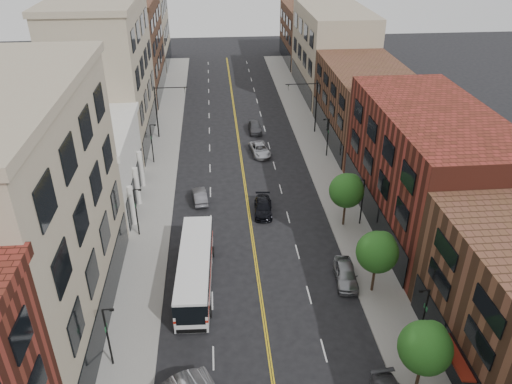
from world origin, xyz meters
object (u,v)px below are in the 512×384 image
object	(u,v)px
car_lane_b	(260,149)
car_parked_far	(346,274)
car_lane_a	(263,207)
car_lane_behind	(200,196)
car_lane_c	(255,127)
city_bus	(195,267)

from	to	relation	value
car_lane_b	car_parked_far	bearing A→B (deg)	-86.92
car_lane_a	car_lane_b	size ratio (longest dim) A/B	0.94
car_lane_behind	car_lane_a	world-z (taller)	car_lane_behind
car_lane_a	car_lane_c	distance (m)	21.85
city_bus	car_lane_a	size ratio (longest dim) A/B	2.65
car_lane_b	car_lane_c	bearing A→B (deg)	82.56
car_lane_behind	car_lane_c	world-z (taller)	car_lane_c
car_parked_far	car_lane_c	distance (m)	33.84
car_lane_a	car_lane_b	distance (m)	14.35
car_lane_behind	car_lane_b	distance (m)	13.71
city_bus	car_lane_c	world-z (taller)	city_bus
car_lane_c	car_lane_b	bearing A→B (deg)	-90.73
car_lane_a	car_lane_behind	bearing A→B (deg)	160.36
city_bus	car_parked_far	xyz separation A→B (m)	(12.74, -0.74, -1.01)
car_lane_a	car_lane_c	size ratio (longest dim) A/B	1.04
car_lane_behind	car_lane_b	size ratio (longest dim) A/B	0.83
city_bus	car_lane_a	bearing A→B (deg)	60.23
car_lane_behind	car_lane_c	bearing A→B (deg)	-118.84
car_lane_b	city_bus	bearing A→B (deg)	-114.85
car_lane_b	car_lane_behind	bearing A→B (deg)	-131.53
city_bus	car_lane_a	xyz separation A→B (m)	(6.84, 10.93, -1.12)
car_parked_far	car_lane_c	size ratio (longest dim) A/B	1.04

